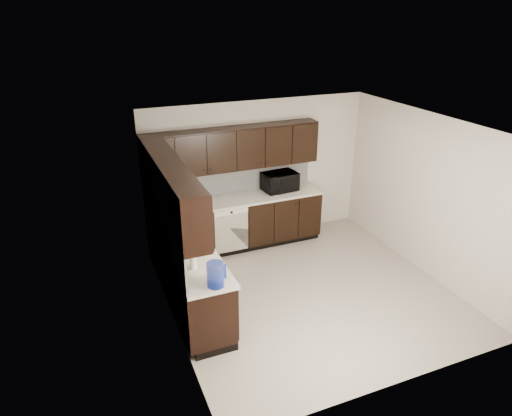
% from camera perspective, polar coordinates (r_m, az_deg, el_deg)
% --- Properties ---
extents(floor, '(4.00, 4.00, 0.00)m').
position_cam_1_polar(floor, '(6.98, 6.48, -10.32)').
color(floor, '#A29886').
rests_on(floor, ground).
extents(ceiling, '(4.00, 4.00, 0.00)m').
position_cam_1_polar(ceiling, '(5.96, 7.59, 10.01)').
color(ceiling, white).
rests_on(ceiling, wall_back).
extents(wall_back, '(4.00, 0.02, 2.50)m').
position_cam_1_polar(wall_back, '(8.04, 0.12, 4.57)').
color(wall_back, '#BFB4A3').
rests_on(wall_back, floor).
extents(wall_left, '(0.02, 4.00, 2.50)m').
position_cam_1_polar(wall_left, '(5.74, -10.82, -4.13)').
color(wall_left, '#BFB4A3').
rests_on(wall_left, floor).
extents(wall_right, '(0.02, 4.00, 2.50)m').
position_cam_1_polar(wall_right, '(7.49, 20.53, 1.52)').
color(wall_right, '#BFB4A3').
rests_on(wall_right, floor).
extents(wall_front, '(4.00, 0.02, 2.50)m').
position_cam_1_polar(wall_front, '(4.95, 18.33, -9.96)').
color(wall_front, '#BFB4A3').
rests_on(wall_front, floor).
extents(lower_cabinets, '(3.00, 2.80, 0.90)m').
position_cam_1_polar(lower_cabinets, '(7.30, -4.55, -4.81)').
color(lower_cabinets, black).
rests_on(lower_cabinets, floor).
extents(countertop, '(3.03, 2.83, 0.04)m').
position_cam_1_polar(countertop, '(7.07, -4.69, -1.21)').
color(countertop, beige).
rests_on(countertop, lower_cabinets).
extents(backsplash, '(3.00, 2.80, 0.48)m').
position_cam_1_polar(backsplash, '(7.09, -6.90, 1.09)').
color(backsplash, '#B7B8B3').
rests_on(backsplash, countertop).
extents(upper_cabinets, '(3.00, 2.80, 0.70)m').
position_cam_1_polar(upper_cabinets, '(6.81, -5.93, 5.47)').
color(upper_cabinets, black).
rests_on(upper_cabinets, wall_back).
extents(dishwasher, '(0.58, 0.04, 0.78)m').
position_cam_1_polar(dishwasher, '(7.57, -3.08, -2.50)').
color(dishwasher, beige).
rests_on(dishwasher, lower_cabinets).
extents(sink, '(0.54, 0.82, 0.42)m').
position_cam_1_polar(sink, '(5.97, -7.52, -6.81)').
color(sink, beige).
rests_on(sink, countertop).
extents(microwave, '(0.62, 0.45, 0.33)m').
position_cam_1_polar(microwave, '(8.00, 2.99, 3.31)').
color(microwave, black).
rests_on(microwave, countertop).
extents(soap_bottle_a, '(0.11, 0.11, 0.20)m').
position_cam_1_polar(soap_bottle_a, '(6.01, -6.04, -4.75)').
color(soap_bottle_a, gray).
rests_on(soap_bottle_a, countertop).
extents(soap_bottle_b, '(0.13, 0.13, 0.26)m').
position_cam_1_polar(soap_bottle_b, '(5.65, -7.90, -6.50)').
color(soap_bottle_b, gray).
rests_on(soap_bottle_b, countertop).
extents(toaster_oven, '(0.48, 0.42, 0.25)m').
position_cam_1_polar(toaster_oven, '(7.37, -11.45, 0.70)').
color(toaster_oven, '#ACACAE').
rests_on(toaster_oven, countertop).
extents(storage_bin, '(0.59, 0.49, 0.20)m').
position_cam_1_polar(storage_bin, '(6.10, -8.59, -4.45)').
color(storage_bin, silver).
rests_on(storage_bin, countertop).
extents(blue_pitcher, '(0.21, 0.21, 0.30)m').
position_cam_1_polar(blue_pitcher, '(5.30, -5.12, -8.30)').
color(blue_pitcher, navy).
rests_on(blue_pitcher, countertop).
extents(teal_tumbler, '(0.10, 0.10, 0.21)m').
position_cam_1_polar(teal_tumbler, '(6.23, -6.95, -3.68)').
color(teal_tumbler, '#0B7B79').
rests_on(teal_tumbler, countertop).
extents(paper_towel_roll, '(0.17, 0.17, 0.30)m').
position_cam_1_polar(paper_towel_roll, '(7.08, -9.96, 0.06)').
color(paper_towel_roll, white).
rests_on(paper_towel_roll, countertop).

